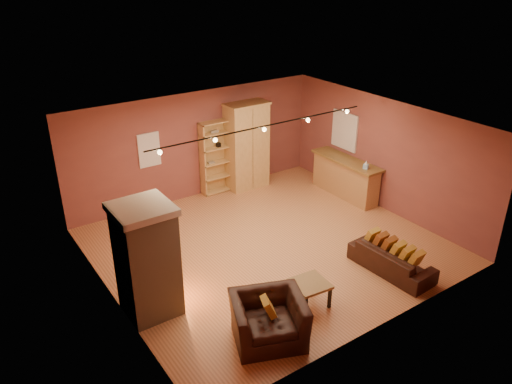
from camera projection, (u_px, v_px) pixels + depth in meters
floor at (269, 246)px, 11.10m from camera, size 7.00×7.00×0.00m
ceiling at (270, 125)px, 9.90m from camera, size 7.00×7.00×0.00m
back_wall at (196, 145)px, 12.92m from camera, size 7.00×0.02×2.80m
left_wall at (107, 236)px, 8.71m from camera, size 0.02×6.50×2.80m
right_wall at (384, 155)px, 12.29m from camera, size 0.02×6.50×2.80m
fireplace at (147, 260)px, 8.64m from camera, size 1.01×0.98×2.12m
back_window at (149, 150)px, 12.18m from camera, size 0.56×0.04×0.86m
bookcase at (214, 157)px, 13.25m from camera, size 0.82×0.32×2.00m
armoire at (247, 146)px, 13.49m from camera, size 1.17×0.67×2.38m
bar_counter at (345, 177)px, 13.24m from camera, size 0.58×2.15×1.03m
tissue_box at (366, 165)px, 12.41m from camera, size 0.15×0.15×0.21m
right_window at (345, 131)px, 13.21m from camera, size 0.05×0.90×1.00m
loveseat at (392, 255)px, 10.05m from camera, size 0.60×1.80×0.75m
armchair at (268, 313)px, 8.19m from camera, size 1.40×1.17×1.05m
coffee_table at (310, 286)px, 9.07m from camera, size 0.68×0.68×0.47m
track_rail at (264, 128)px, 10.10m from camera, size 5.20×0.09×0.13m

